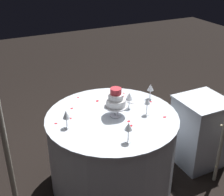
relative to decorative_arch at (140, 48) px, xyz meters
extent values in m
plane|color=black|center=(0.00, -0.44, -1.58)|extent=(12.00, 12.00, 0.00)
cylinder|color=#B7B29E|center=(0.98, 0.00, -0.35)|extent=(0.04, 0.04, 2.45)
sphere|color=#F9EAB2|center=(0.98, -0.01, -0.59)|extent=(0.02, 0.02, 0.02)
sphere|color=#F9EAB2|center=(-0.97, 0.01, -1.39)|extent=(0.02, 0.02, 0.02)
sphere|color=#F9EAB2|center=(0.99, -0.01, -0.44)|extent=(0.02, 0.02, 0.02)
sphere|color=#F9EAB2|center=(0.98, -0.01, -0.79)|extent=(0.02, 0.02, 0.02)
sphere|color=#F9EAB2|center=(-0.96, -0.02, -0.91)|extent=(0.02, 0.02, 0.02)
cylinder|color=silver|center=(0.00, -0.44, -1.19)|extent=(1.22, 1.22, 0.78)
cylinder|color=silver|center=(0.00, -0.44, -0.79)|extent=(1.24, 1.24, 0.02)
cube|color=silver|center=(-1.02, -0.34, -1.20)|extent=(0.48, 0.48, 0.76)
cube|color=silver|center=(-1.02, -0.34, -0.81)|extent=(0.50, 0.50, 0.02)
cylinder|color=silver|center=(-0.04, -0.43, -0.78)|extent=(0.11, 0.11, 0.01)
cylinder|color=silver|center=(-0.04, -0.43, -0.73)|extent=(0.02, 0.02, 0.09)
cylinder|color=silver|center=(-0.04, -0.43, -0.68)|extent=(0.22, 0.22, 0.01)
cylinder|color=white|center=(-0.04, -0.43, -0.64)|extent=(0.18, 0.18, 0.06)
cylinder|color=white|center=(-0.04, -0.43, -0.58)|extent=(0.14, 0.14, 0.05)
cylinder|color=#CC333D|center=(-0.04, -0.43, -0.53)|extent=(0.10, 0.10, 0.06)
cylinder|color=silver|center=(0.43, -0.44, -0.78)|extent=(0.06, 0.06, 0.00)
cylinder|color=silver|center=(0.43, -0.44, -0.73)|extent=(0.01, 0.01, 0.09)
cone|color=silver|center=(0.43, -0.44, -0.65)|extent=(0.06, 0.06, 0.07)
cylinder|color=silver|center=(-0.22, -0.51, -0.78)|extent=(0.06, 0.06, 0.00)
cylinder|color=silver|center=(-0.22, -0.51, -0.73)|extent=(0.01, 0.01, 0.09)
cone|color=silver|center=(-0.22, -0.51, -0.65)|extent=(0.07, 0.07, 0.07)
cylinder|color=silver|center=(0.06, -0.02, -0.78)|extent=(0.06, 0.06, 0.00)
cylinder|color=silver|center=(0.06, -0.02, -0.72)|extent=(0.01, 0.01, 0.11)
cone|color=silver|center=(0.06, -0.02, -0.64)|extent=(0.07, 0.07, 0.06)
cylinder|color=silver|center=(-0.31, -0.33, -0.78)|extent=(0.06, 0.06, 0.00)
cylinder|color=silver|center=(-0.31, -0.33, -0.72)|extent=(0.01, 0.01, 0.11)
cone|color=silver|center=(-0.31, -0.33, -0.64)|extent=(0.05, 0.05, 0.06)
cylinder|color=silver|center=(-0.51, -0.59, -0.78)|extent=(0.06, 0.06, 0.00)
cylinder|color=silver|center=(-0.51, -0.59, -0.73)|extent=(0.01, 0.01, 0.09)
cone|color=silver|center=(-0.51, -0.59, -0.65)|extent=(0.07, 0.07, 0.07)
cube|color=silver|center=(-0.25, -0.66, -0.78)|extent=(0.13, 0.20, 0.01)
cube|color=white|center=(-0.19, -0.78, -0.77)|extent=(0.06, 0.09, 0.01)
ellipsoid|color=red|center=(-0.12, -0.61, -0.78)|extent=(0.04, 0.03, 0.00)
ellipsoid|color=red|center=(0.50, -0.54, -0.78)|extent=(0.03, 0.02, 0.00)
ellipsoid|color=red|center=(-0.08, -0.22, -0.78)|extent=(0.04, 0.04, 0.00)
ellipsoid|color=red|center=(-0.05, -0.65, -0.78)|extent=(0.04, 0.03, 0.00)
ellipsoid|color=red|center=(0.15, -0.94, -0.78)|extent=(0.02, 0.03, 0.00)
ellipsoid|color=red|center=(-0.32, -0.82, -0.78)|extent=(0.04, 0.04, 0.00)
ellipsoid|color=red|center=(0.36, -0.57, -0.78)|extent=(0.03, 0.03, 0.00)
ellipsoid|color=red|center=(-0.48, -0.53, -0.78)|extent=(0.02, 0.03, 0.00)
ellipsoid|color=red|center=(0.28, -0.74, -0.78)|extent=(0.03, 0.03, 0.00)
ellipsoid|color=red|center=(-0.43, -0.21, -0.78)|extent=(0.04, 0.03, 0.00)
ellipsoid|color=red|center=(-0.17, -0.51, -0.78)|extent=(0.04, 0.03, 0.00)
ellipsoid|color=red|center=(-0.15, -0.57, -0.78)|extent=(0.04, 0.04, 0.00)
ellipsoid|color=red|center=(-0.10, -0.29, -0.78)|extent=(0.04, 0.04, 0.00)
ellipsoid|color=red|center=(-0.28, -0.76, -0.78)|extent=(0.04, 0.03, 0.00)
ellipsoid|color=red|center=(-0.42, -0.51, -0.78)|extent=(0.04, 0.04, 0.00)
ellipsoid|color=red|center=(0.00, -0.78, -0.78)|extent=(0.05, 0.05, 0.00)
camera|label=1|loc=(1.08, 1.75, 0.65)|focal=48.99mm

